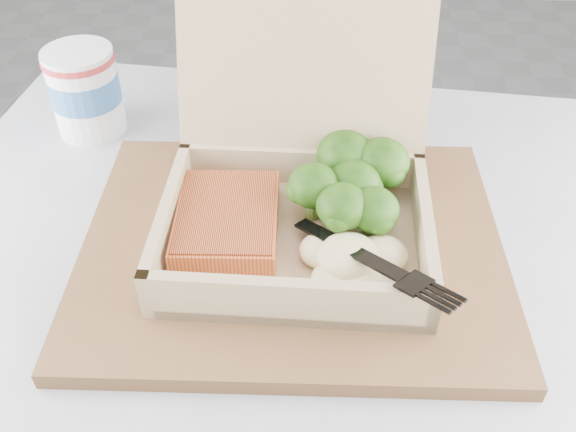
{
  "coord_description": "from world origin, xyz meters",
  "views": [
    {
      "loc": [
        0.56,
        -0.71,
        1.12
      ],
      "look_at": [
        0.54,
        -0.29,
        0.76
      ],
      "focal_mm": 40.0,
      "sensor_mm": 36.0,
      "label": 1
    }
  ],
  "objects_px": {
    "serving_tray": "(292,247)",
    "cafe_table": "(281,410)",
    "takeout_container": "(298,173)",
    "paper_cup": "(85,89)"
  },
  "relations": [
    {
      "from": "takeout_container",
      "to": "cafe_table",
      "type": "bearing_deg",
      "value": -97.15
    },
    {
      "from": "cafe_table",
      "to": "takeout_container",
      "type": "xyz_separation_m",
      "value": [
        0.01,
        0.08,
        0.25
      ]
    },
    {
      "from": "cafe_table",
      "to": "paper_cup",
      "type": "relative_size",
      "value": 8.37
    },
    {
      "from": "cafe_table",
      "to": "paper_cup",
      "type": "xyz_separation_m",
      "value": [
        -0.23,
        0.24,
        0.23
      ]
    },
    {
      "from": "cafe_table",
      "to": "serving_tray",
      "type": "bearing_deg",
      "value": 79.8
    },
    {
      "from": "paper_cup",
      "to": "serving_tray",
      "type": "bearing_deg",
      "value": -39.15
    },
    {
      "from": "cafe_table",
      "to": "paper_cup",
      "type": "distance_m",
      "value": 0.41
    },
    {
      "from": "serving_tray",
      "to": "paper_cup",
      "type": "distance_m",
      "value": 0.31
    },
    {
      "from": "serving_tray",
      "to": "cafe_table",
      "type": "bearing_deg",
      "value": -100.2
    },
    {
      "from": "serving_tray",
      "to": "paper_cup",
      "type": "xyz_separation_m",
      "value": [
        -0.24,
        0.19,
        0.04
      ]
    }
  ]
}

